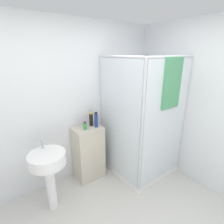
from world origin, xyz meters
TOP-DOWN VIEW (x-y plane):
  - wall_back at (0.00, 1.70)m, footprint 6.40×0.06m
  - shower_enclosure at (1.11, 1.08)m, footprint 1.00×1.03m
  - vanity_cabinet at (0.31, 1.49)m, footprint 0.45×0.36m
  - sink at (-0.42, 1.22)m, footprint 0.46×0.46m
  - soap_dispenser at (0.25, 1.46)m, footprint 0.05×0.05m
  - shampoo_bottle_tall_black at (0.41, 1.53)m, footprint 0.06×0.06m
  - shampoo_bottle_blue at (0.44, 1.44)m, footprint 0.05×0.05m
  - lotion_bottle_white at (0.29, 1.55)m, footprint 0.05×0.05m

SIDE VIEW (x-z plane):
  - vanity_cabinet at x=0.31m, z-range 0.00..0.90m
  - shower_enclosure at x=1.11m, z-range -0.48..1.51m
  - sink at x=-0.42m, z-range 0.17..1.15m
  - soap_dispenser at x=0.25m, z-range 0.89..1.02m
  - lotion_bottle_white at x=0.29m, z-range 0.89..1.03m
  - shampoo_bottle_tall_black at x=0.41m, z-range 0.90..1.12m
  - shampoo_bottle_blue at x=0.44m, z-range 0.90..1.15m
  - wall_back at x=0.00m, z-range 0.00..2.50m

